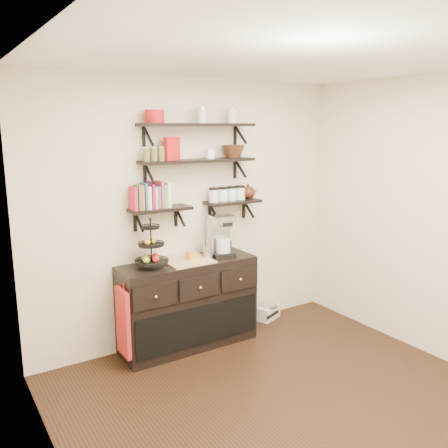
% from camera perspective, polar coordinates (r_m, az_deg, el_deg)
% --- Properties ---
extents(floor, '(3.50, 3.50, 0.00)m').
position_cam_1_polar(floor, '(4.08, 9.23, -21.47)').
color(floor, black).
rests_on(floor, ground).
extents(ceiling, '(3.50, 3.50, 0.02)m').
position_cam_1_polar(ceiling, '(3.45, 10.79, 19.44)').
color(ceiling, white).
rests_on(ceiling, back_wall).
extents(back_wall, '(3.50, 0.02, 2.70)m').
position_cam_1_polar(back_wall, '(4.93, -3.83, 1.50)').
color(back_wall, beige).
rests_on(back_wall, ground).
extents(left_wall, '(0.02, 3.50, 2.70)m').
position_cam_1_polar(left_wall, '(2.72, -18.76, -7.69)').
color(left_wall, beige).
rests_on(left_wall, ground).
extents(shelf_top, '(1.20, 0.27, 0.23)m').
position_cam_1_polar(shelf_top, '(4.74, -3.20, 11.80)').
color(shelf_top, black).
rests_on(shelf_top, back_wall).
extents(shelf_mid, '(1.20, 0.27, 0.23)m').
position_cam_1_polar(shelf_mid, '(4.75, -3.15, 7.58)').
color(shelf_mid, black).
rests_on(shelf_mid, back_wall).
extents(shelf_low_left, '(0.60, 0.25, 0.23)m').
position_cam_1_polar(shelf_low_left, '(4.63, -7.70, 1.72)').
color(shelf_low_left, black).
rests_on(shelf_low_left, back_wall).
extents(shelf_low_right, '(0.60, 0.25, 0.23)m').
position_cam_1_polar(shelf_low_right, '(5.03, 1.01, 2.62)').
color(shelf_low_right, black).
rests_on(shelf_low_right, back_wall).
extents(cookbooks, '(0.40, 0.15, 0.26)m').
position_cam_1_polar(cookbooks, '(4.58, -8.49, 3.33)').
color(cookbooks, red).
rests_on(cookbooks, shelf_low_left).
extents(glass_canisters, '(0.43, 0.10, 0.13)m').
position_cam_1_polar(glass_canisters, '(4.98, 0.40, 3.55)').
color(glass_canisters, silver).
rests_on(glass_canisters, shelf_low_right).
extents(sideboard, '(1.40, 0.50, 0.92)m').
position_cam_1_polar(sideboard, '(4.89, -4.32, -9.55)').
color(sideboard, black).
rests_on(sideboard, floor).
extents(fruit_stand, '(0.32, 0.32, 0.46)m').
position_cam_1_polar(fruit_stand, '(4.55, -8.72, -3.25)').
color(fruit_stand, black).
rests_on(fruit_stand, sideboard).
extents(candle, '(0.08, 0.08, 0.08)m').
position_cam_1_polar(candle, '(4.75, -3.95, -3.78)').
color(candle, '#B37B29').
rests_on(candle, sideboard).
extents(coffee_maker, '(0.26, 0.26, 0.43)m').
position_cam_1_polar(coffee_maker, '(4.92, -0.40, -1.45)').
color(coffee_maker, black).
rests_on(coffee_maker, sideboard).
extents(thermal_carafe, '(0.11, 0.11, 0.22)m').
position_cam_1_polar(thermal_carafe, '(4.81, -1.88, -2.90)').
color(thermal_carafe, silver).
rests_on(thermal_carafe, sideboard).
extents(apron, '(0.04, 0.27, 0.64)m').
position_cam_1_polar(apron, '(4.53, -12.04, -11.52)').
color(apron, '#B42713').
rests_on(apron, sideboard).
extents(radio, '(0.33, 0.26, 0.18)m').
position_cam_1_polar(radio, '(5.67, 5.39, -10.46)').
color(radio, silver).
rests_on(radio, floor).
extents(recipe_box, '(0.17, 0.10, 0.22)m').
position_cam_1_polar(recipe_box, '(4.61, -6.31, 8.99)').
color(recipe_box, '#AA1314').
rests_on(recipe_box, shelf_mid).
extents(walnut_bowl, '(0.24, 0.24, 0.13)m').
position_cam_1_polar(walnut_bowl, '(4.96, 1.12, 8.73)').
color(walnut_bowl, black).
rests_on(walnut_bowl, shelf_mid).
extents(ramekins, '(0.09, 0.09, 0.10)m').
position_cam_1_polar(ramekins, '(4.81, -1.67, 8.44)').
color(ramekins, white).
rests_on(ramekins, shelf_mid).
extents(teapot, '(0.24, 0.19, 0.16)m').
position_cam_1_polar(teapot, '(5.13, 2.90, 3.94)').
color(teapot, '#371B10').
rests_on(teapot, shelf_low_right).
extents(red_pot, '(0.18, 0.18, 0.12)m').
position_cam_1_polar(red_pot, '(4.53, -8.37, 12.69)').
color(red_pot, '#AA1314').
rests_on(red_pot, shelf_top).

